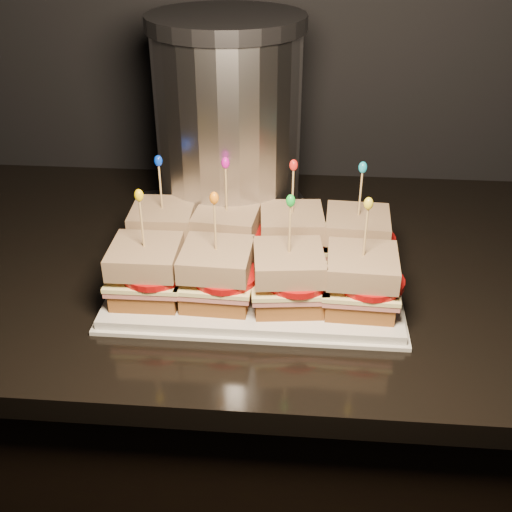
{
  "coord_description": "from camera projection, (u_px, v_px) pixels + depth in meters",
  "views": [
    {
      "loc": [
        -0.44,
        0.79,
        1.45
      ],
      "look_at": [
        -0.51,
        1.57,
        0.98
      ],
      "focal_mm": 45.0,
      "sensor_mm": 36.0,
      "label": 1
    }
  ],
  "objects": [
    {
      "name": "sandwich_7_ham",
      "position": [
        360.0,
        288.0,
        0.86
      ],
      "size": [
        0.1,
        0.1,
        0.01
      ],
      "primitive_type": "cube",
      "rotation": [
        0.0,
        0.0,
        -0.04
      ],
      "color": "#C16E67",
      "rests_on": "sandwich_7_bread_bot"
    },
    {
      "name": "sandwich_5_frill",
      "position": [
        214.0,
        198.0,
        0.81
      ],
      "size": [
        0.01,
        0.01,
        0.02
      ],
      "primitive_type": "ellipsoid",
      "color": "orange",
      "rests_on": "sandwich_5_pick"
    },
    {
      "name": "sandwich_4_bread_top",
      "position": [
        145.0,
        256.0,
        0.86
      ],
      "size": [
        0.09,
        0.09,
        0.03
      ],
      "primitive_type": "cube",
      "rotation": [
        0.0,
        0.0,
        0.01
      ],
      "color": "#572C13",
      "rests_on": "sandwich_4_tomato"
    },
    {
      "name": "platter",
      "position": [
        256.0,
        283.0,
        0.94
      ],
      "size": [
        0.41,
        0.25,
        0.02
      ],
      "primitive_type": "cube",
      "color": "silver",
      "rests_on": "granite_slab"
    },
    {
      "name": "sandwich_2_tomato",
      "position": [
        299.0,
        236.0,
        0.95
      ],
      "size": [
        0.09,
        0.09,
        0.01
      ],
      "primitive_type": "cylinder",
      "color": "#AD0D0C",
      "rests_on": "sandwich_2_cheese"
    },
    {
      "name": "appliance_lid",
      "position": [
        226.0,
        22.0,
        0.93
      ],
      "size": [
        0.24,
        0.24,
        0.02
      ],
      "primitive_type": "cylinder",
      "color": "#262628",
      "rests_on": "appliance_body"
    },
    {
      "name": "appliance",
      "position": [
        228.0,
        130.0,
        1.02
      ],
      "size": [
        0.27,
        0.23,
        0.35
      ],
      "primitive_type": null,
      "color": "silver",
      "rests_on": "granite_slab"
    },
    {
      "name": "sandwich_3_bread_top",
      "position": [
        358.0,
        225.0,
        0.94
      ],
      "size": [
        0.1,
        0.1,
        0.03
      ],
      "primitive_type": "cube",
      "rotation": [
        0.0,
        0.0,
        -0.05
      ],
      "color": "#572C13",
      "rests_on": "sandwich_3_tomato"
    },
    {
      "name": "sandwich_3_tomato",
      "position": [
        365.0,
        239.0,
        0.95
      ],
      "size": [
        0.09,
        0.09,
        0.01
      ],
      "primitive_type": "cylinder",
      "color": "#AD0D0C",
      "rests_on": "sandwich_3_cheese"
    },
    {
      "name": "sandwich_6_frill",
      "position": [
        291.0,
        201.0,
        0.8
      ],
      "size": [
        0.01,
        0.01,
        0.02
      ],
      "primitive_type": "ellipsoid",
      "color": "green",
      "rests_on": "sandwich_6_pick"
    },
    {
      "name": "appliance_body",
      "position": [
        228.0,
        127.0,
        1.01
      ],
      "size": [
        0.23,
        0.23,
        0.3
      ],
      "primitive_type": "cylinder",
      "color": "silver",
      "rests_on": "appliance_base"
    },
    {
      "name": "sandwich_2_pick",
      "position": [
        293.0,
        194.0,
        0.93
      ],
      "size": [
        0.0,
        0.0,
        0.09
      ],
      "primitive_type": "cylinder",
      "color": "tan",
      "rests_on": "sandwich_2_bread_top"
    },
    {
      "name": "sandwich_5_tomato",
      "position": [
        225.0,
        275.0,
        0.86
      ],
      "size": [
        0.09,
        0.09,
        0.01
      ],
      "primitive_type": "cylinder",
      "color": "#AD0D0C",
      "rests_on": "sandwich_5_cheese"
    },
    {
      "name": "sandwich_7_frill",
      "position": [
        368.0,
        203.0,
        0.8
      ],
      "size": [
        0.01,
        0.01,
        0.02
      ],
      "primitive_type": "ellipsoid",
      "color": "yellow",
      "rests_on": "sandwich_7_pick"
    },
    {
      "name": "sandwich_6_pick",
      "position": [
        290.0,
        232.0,
        0.83
      ],
      "size": [
        0.0,
        0.0,
        0.09
      ],
      "primitive_type": "cylinder",
      "color": "tan",
      "rests_on": "sandwich_6_bread_top"
    },
    {
      "name": "sandwich_1_bread_top",
      "position": [
        227.0,
        220.0,
        0.96
      ],
      "size": [
        0.1,
        0.1,
        0.03
      ],
      "primitive_type": "cube",
      "rotation": [
        0.0,
        0.0,
        -0.09
      ],
      "color": "#572C13",
      "rests_on": "sandwich_1_tomato"
    },
    {
      "name": "sandwich_1_pick",
      "position": [
        226.0,
        192.0,
        0.93
      ],
      "size": [
        0.0,
        0.0,
        0.09
      ],
      "primitive_type": "cylinder",
      "color": "tan",
      "rests_on": "sandwich_1_bread_top"
    },
    {
      "name": "sandwich_1_ham",
      "position": [
        227.0,
        240.0,
        0.97
      ],
      "size": [
        0.11,
        0.1,
        0.01
      ],
      "primitive_type": "cube",
      "rotation": [
        0.0,
        0.0,
        -0.09
      ],
      "color": "#C16E67",
      "rests_on": "sandwich_1_bread_bot"
    },
    {
      "name": "sandwich_5_pick",
      "position": [
        215.0,
        229.0,
        0.83
      ],
      "size": [
        0.0,
        0.0,
        0.09
      ],
      "primitive_type": "cylinder",
      "color": "tan",
      "rests_on": "sandwich_5_bread_top"
    },
    {
      "name": "sandwich_6_bread_top",
      "position": [
        289.0,
        262.0,
        0.85
      ],
      "size": [
        0.1,
        0.1,
        0.03
      ],
      "primitive_type": "cube",
      "rotation": [
        0.0,
        0.0,
        0.12
      ],
      "color": "#572C13",
      "rests_on": "sandwich_6_tomato"
    },
    {
      "name": "sandwich_6_tomato",
      "position": [
        297.0,
        278.0,
        0.85
      ],
      "size": [
        0.09,
        0.09,
        0.01
      ],
      "primitive_type": "cylinder",
      "color": "#AD0D0C",
      "rests_on": "sandwich_6_cheese"
    },
    {
      "name": "cabinet",
      "position": [
        418.0,
        476.0,
        1.25
      ],
      "size": [
        2.51,
        0.65,
        0.89
      ],
      "primitive_type": "cube",
      "color": "black",
      "rests_on": "ground"
    },
    {
      "name": "sandwich_3_frill",
      "position": [
        363.0,
        167.0,
        0.9
      ],
      "size": [
        0.01,
        0.01,
        0.02
      ],
      "primitive_type": "ellipsoid",
      "color": "#15A1C2",
      "rests_on": "sandwich_3_pick"
    },
    {
      "name": "sandwich_6_ham",
      "position": [
        288.0,
        284.0,
        0.87
      ],
      "size": [
        0.11,
        0.11,
        0.01
      ],
      "primitive_type": "cube",
      "rotation": [
        0.0,
        0.0,
        0.12
      ],
      "color": "#C16E67",
      "rests_on": "sandwich_6_bread_bot"
    },
    {
      "name": "sandwich_7_cheese",
      "position": [
        361.0,
        283.0,
        0.86
      ],
      "size": [
        0.1,
        0.1,
        0.01
      ],
      "primitive_type": "cube",
      "rotation": [
        0.0,
        0.0,
        -0.04
      ],
      "color": "#FFF49C",
      "rests_on": "sandwich_7_ham"
    },
    {
      "name": "sandwich_7_bread_bot",
      "position": [
        359.0,
        298.0,
        0.87
      ],
      "size": [
        0.09,
        0.09,
        0.03
      ],
      "primitive_type": "cube",
      "rotation": [
        0.0,
        0.0,
        -0.04
      ],
      "color": "brown",
      "rests_on": "platter"
    },
    {
      "name": "sandwich_3_bread_bot",
      "position": [
        355.0,
        255.0,
        0.97
      ],
      "size": [
        0.09,
        0.09,
        0.03
      ],
      "primitive_type": "cube",
      "rotation": [
        0.0,
        0.0,
        -0.05
      ],
      "color": "brown",
      "rests_on": "platter"
    },
    {
      "name": "sandwich_1_bread_bot",
      "position": [
        228.0,
        249.0,
        0.98
      ],
      "size": [
        0.1,
        0.1,
        0.03
      ],
      "primitive_type": "cube",
      "rotation": [
        0.0,
        0.0,
        -0.09
      ],
      "color": "brown",
      "rests_on": "platter"
    },
    {
      "name": "sandwich_0_ham",
      "position": [
        165.0,
        237.0,
        0.98
      ],
      "size": [
        0.1,
        0.1,
        0.01
      ],
      "primitive_type": "cube",
      "rotation": [
        0.0,
        0.0,
        0.03
      ],
      "color": "#C16E67",
      "rests_on": "sandwich_0_bread_bot"
    },
    {
      "name": "sandwich_1_cheese",
      "position": [
        227.0,
        236.0,
        0.97
      ],
      "size": [
        0.11,
        0.11,
        0.01
      ],
      "primitive_type": "cube",
      "rotation": [
        0.0,
        0.0,
        -0.09
      ],
      "color": "#FFF49C",
      "rests_on": "sandwich_1_ham"
    },
    {
      "name": "sandwich_2_bread_bot",
      "position": [
        291.0,
        252.0,
        0.98
      ],
      "size": [
        0.1,
        0.1,
        0.03
      ],
      "primitive_type": "cube",
      "rotation": [
        0.0,
        0.0,
        0.09
      ],
      "color": "brown",
      "rests_on": "platter"
    },
    {
      "name": "sandwich_5_bread_top",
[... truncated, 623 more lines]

